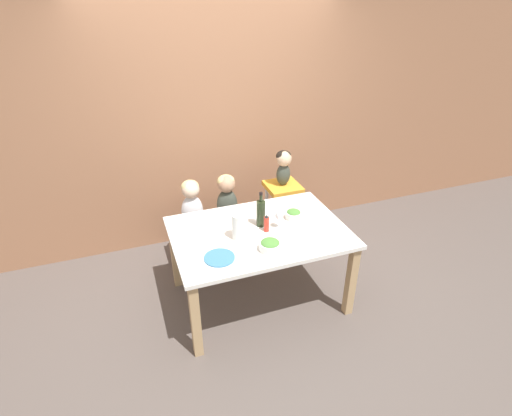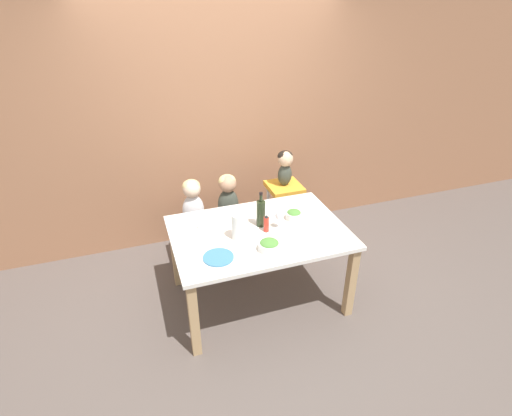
% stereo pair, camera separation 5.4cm
% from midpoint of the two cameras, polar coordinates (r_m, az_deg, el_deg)
% --- Properties ---
extents(ground_plane, '(14.00, 14.00, 0.00)m').
position_cam_midpoint_polar(ground_plane, '(3.82, -0.01, -12.60)').
color(ground_plane, '#564C47').
extents(wall_back, '(10.00, 0.06, 2.70)m').
position_cam_midpoint_polar(wall_back, '(4.22, -5.97, 12.60)').
color(wall_back, '#9E6B4C').
rests_on(wall_back, ground_plane).
extents(dining_table, '(1.47, 1.01, 0.74)m').
position_cam_midpoint_polar(dining_table, '(3.43, -0.02, -4.59)').
color(dining_table, white).
rests_on(dining_table, ground_plane).
extents(chair_far_left, '(0.40, 0.41, 0.44)m').
position_cam_midpoint_polar(chair_far_left, '(4.10, -9.21, -3.21)').
color(chair_far_left, silver).
rests_on(chair_far_left, ground_plane).
extents(chair_far_center, '(0.40, 0.41, 0.44)m').
position_cam_midpoint_polar(chair_far_center, '(4.16, -4.40, -2.34)').
color(chair_far_center, silver).
rests_on(chair_far_center, ground_plane).
extents(chair_right_highchair, '(0.34, 0.35, 0.73)m').
position_cam_midpoint_polar(chair_right_highchair, '(4.24, 3.44, 1.40)').
color(chair_right_highchair, silver).
rests_on(chair_right_highchair, ground_plane).
extents(person_child_left, '(0.21, 0.18, 0.49)m').
position_cam_midpoint_polar(person_child_left, '(3.93, -9.60, 1.01)').
color(person_child_left, silver).
rests_on(person_child_left, chair_far_left).
extents(person_child_center, '(0.21, 0.18, 0.49)m').
position_cam_midpoint_polar(person_child_center, '(4.00, -4.59, 1.84)').
color(person_child_center, '#3D4238').
rests_on(person_child_center, chair_far_center).
extents(person_baby_right, '(0.16, 0.16, 0.37)m').
position_cam_midpoint_polar(person_baby_right, '(4.07, 3.59, 6.29)').
color(person_baby_right, '#3D4238').
rests_on(person_baby_right, chair_right_highchair).
extents(wine_bottle, '(0.08, 0.08, 0.32)m').
position_cam_midpoint_polar(wine_bottle, '(3.38, 0.25, -0.68)').
color(wine_bottle, '#232D19').
rests_on(wine_bottle, dining_table).
extents(paper_towel_roll, '(0.11, 0.11, 0.22)m').
position_cam_midpoint_polar(paper_towel_roll, '(3.22, -2.97, -2.68)').
color(paper_towel_roll, white).
rests_on(paper_towel_roll, dining_table).
extents(wine_glass_near, '(0.06, 0.06, 0.16)m').
position_cam_midpoint_polar(wine_glass_near, '(3.36, 2.87, -1.15)').
color(wine_glass_near, white).
rests_on(wine_glass_near, dining_table).
extents(salad_bowl_large, '(0.17, 0.17, 0.09)m').
position_cam_midpoint_polar(salad_bowl_large, '(3.12, 1.52, -5.32)').
color(salad_bowl_large, white).
rests_on(salad_bowl_large, dining_table).
extents(salad_bowl_small, '(0.14, 0.14, 0.09)m').
position_cam_midpoint_polar(salad_bowl_small, '(3.54, 4.95, -0.91)').
color(salad_bowl_small, white).
rests_on(salad_bowl_small, dining_table).
extents(dinner_plate_front_left, '(0.24, 0.24, 0.01)m').
position_cam_midpoint_polar(dinner_plate_front_left, '(3.07, -5.75, -7.08)').
color(dinner_plate_front_left, teal).
rests_on(dinner_plate_front_left, dining_table).
extents(dinner_plate_back_left, '(0.24, 0.24, 0.01)m').
position_cam_midpoint_polar(dinner_plate_back_left, '(3.48, -7.03, -2.30)').
color(dinner_plate_back_left, silver).
rests_on(dinner_plate_back_left, dining_table).
extents(condiment_bottle_hot_sauce, '(0.04, 0.04, 0.16)m').
position_cam_midpoint_polar(condiment_bottle_hot_sauce, '(3.33, 1.05, -2.22)').
color(condiment_bottle_hot_sauce, red).
rests_on(condiment_bottle_hot_sauce, dining_table).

